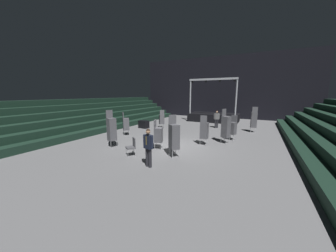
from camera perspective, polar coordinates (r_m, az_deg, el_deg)
The scene contains 17 objects.
ground_plane at distance 11.20m, azimuth 1.18°, elevation -6.47°, with size 22.00×30.00×0.10m, color slate.
arena_end_wall at distance 25.10m, azimuth 16.72°, elevation 11.72°, with size 22.00×0.30×8.00m, color black.
bleacher_bank_left at distance 17.24m, azimuth -24.37°, elevation 3.27°, with size 4.50×24.00×2.70m.
stage_riser at distance 21.56m, azimuth 14.40°, elevation 2.95°, with size 5.48×3.03×4.82m.
man_with_tie at distance 7.79m, azimuth -6.33°, elevation -6.25°, with size 0.57×0.33×1.71m.
chair_stack_front_left at distance 13.13m, azimuth 19.96°, elevation -0.52°, with size 0.56×0.56×1.71m.
chair_stack_front_right at distance 16.66m, azimuth -2.04°, elevation 2.26°, with size 0.62×0.62×1.71m.
chair_stack_mid_left at distance 14.12m, azimuth -13.36°, elevation 0.72°, with size 0.62×0.62×1.79m.
chair_stack_mid_right at distance 12.07m, azimuth 18.03°, elevation -0.10°, with size 0.58×0.58×2.22m.
chair_stack_mid_centre at distance 16.44m, azimuth 25.78°, elevation 1.88°, with size 0.51×0.51×2.14m.
chair_stack_rear_left at distance 11.36m, azimuth 11.53°, elevation -1.27°, with size 0.46×0.46×1.88m.
chair_stack_rear_right at distance 8.97m, azimuth 1.96°, elevation -3.31°, with size 0.62×0.62×2.14m.
chair_stack_rear_centre at distance 10.34m, azimuth -3.13°, elevation -2.69°, with size 0.55×0.55×1.71m.
chair_stack_aisle_left at distance 11.18m, azimuth -17.62°, elevation -0.86°, with size 0.56×0.56×2.22m.
crew_worker_near_stage at distance 17.30m, azimuth 15.31°, elevation 2.44°, with size 0.53×0.41×1.66m.
equipment_road_case at distance 16.89m, azimuth -7.76°, elevation 0.53°, with size 0.90×0.60×0.69m, color black.
loose_chair_near_man at distance 9.45m, azimuth -11.50°, elevation -6.17°, with size 0.62×0.62×0.95m.
Camera 1 is at (4.69, -9.65, 3.17)m, focal length 19.04 mm.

